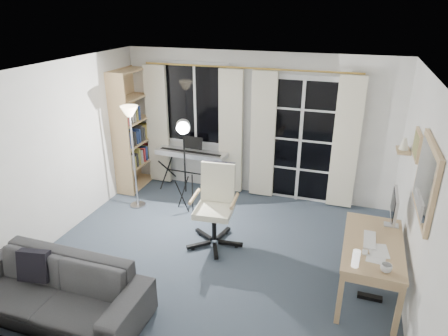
# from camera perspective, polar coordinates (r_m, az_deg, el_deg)

# --- Properties ---
(floor) EXTENTS (4.50, 4.00, 0.02)m
(floor) POSITION_cam_1_polar(r_m,az_deg,el_deg) (5.43, -1.06, -12.28)
(floor) COLOR #394654
(floor) RESTS_ON ground
(window) EXTENTS (1.20, 0.08, 1.40)m
(window) POSITION_cam_1_polar(r_m,az_deg,el_deg) (6.86, -4.04, 9.13)
(window) COLOR white
(window) RESTS_ON floor
(french_door) EXTENTS (1.32, 0.09, 2.11)m
(french_door) POSITION_cam_1_polar(r_m,az_deg,el_deg) (6.55, 10.87, 3.79)
(french_door) COLOR white
(french_door) RESTS_ON floor
(curtains) EXTENTS (3.60, 0.07, 2.13)m
(curtains) POSITION_cam_1_polar(r_m,az_deg,el_deg) (6.60, 3.14, 4.95)
(curtains) COLOR gold
(curtains) RESTS_ON floor
(bookshelf) EXTENTS (0.35, 0.98, 2.09)m
(bookshelf) POSITION_cam_1_polar(r_m,az_deg,el_deg) (7.18, -12.97, 5.00)
(bookshelf) COLOR tan
(bookshelf) RESTS_ON floor
(torchiere_lamp) EXTENTS (0.30, 0.30, 1.67)m
(torchiere_lamp) POSITION_cam_1_polar(r_m,az_deg,el_deg) (6.23, -13.17, 5.70)
(torchiere_lamp) COLOR #B2B2B7
(torchiere_lamp) RESTS_ON floor
(keyboard_piano) EXTENTS (1.26, 0.64, 0.90)m
(keyboard_piano) POSITION_cam_1_polar(r_m,az_deg,el_deg) (6.85, -4.70, 1.95)
(keyboard_piano) COLOR black
(keyboard_piano) RESTS_ON floor
(studio_light) EXTENTS (0.35, 0.36, 1.55)m
(studio_light) POSITION_cam_1_polar(r_m,az_deg,el_deg) (5.92, -5.80, 4.30)
(studio_light) COLOR black
(studio_light) RESTS_ON floor
(office_chair) EXTENTS (0.76, 0.77, 1.12)m
(office_chair) POSITION_cam_1_polar(r_m,az_deg,el_deg) (5.40, -1.11, -4.25)
(office_chair) COLOR black
(office_chair) RESTS_ON floor
(desk) EXTENTS (0.65, 1.26, 0.67)m
(desk) POSITION_cam_1_polar(r_m,az_deg,el_deg) (4.76, 20.46, -10.81)
(desk) COLOR tan
(desk) RESTS_ON floor
(monitor) EXTENTS (0.16, 0.48, 0.42)m
(monitor) POSITION_cam_1_polar(r_m,az_deg,el_deg) (5.01, 23.16, -5.05)
(monitor) COLOR silver
(monitor) RESTS_ON desk
(desk_clutter) EXTENTS (0.40, 0.76, 0.85)m
(desk_clutter) POSITION_cam_1_polar(r_m,az_deg,el_deg) (4.61, 19.65, -12.81)
(desk_clutter) COLOR white
(desk_clutter) RESTS_ON desk
(mug) EXTENTS (0.11, 0.09, 0.11)m
(mug) POSITION_cam_1_polar(r_m,az_deg,el_deg) (4.28, 22.17, -12.98)
(mug) COLOR silver
(mug) RESTS_ON desk
(wall_mirror) EXTENTS (0.04, 0.94, 0.74)m
(wall_mirror) POSITION_cam_1_polar(r_m,az_deg,el_deg) (4.21, 26.89, -1.53)
(wall_mirror) COLOR tan
(wall_mirror) RESTS_ON floor
(framed_print) EXTENTS (0.03, 0.42, 0.32)m
(framed_print) POSITION_cam_1_polar(r_m,az_deg,el_deg) (5.03, 25.86, 3.00)
(framed_print) COLOR tan
(framed_print) RESTS_ON floor
(wall_shelf) EXTENTS (0.16, 0.30, 0.18)m
(wall_shelf) POSITION_cam_1_polar(r_m,az_deg,el_deg) (5.55, 24.31, 2.86)
(wall_shelf) COLOR tan
(wall_shelf) RESTS_ON floor
(sofa) EXTENTS (2.03, 0.60, 0.79)m
(sofa) POSITION_cam_1_polar(r_m,az_deg,el_deg) (4.69, -23.47, -14.70)
(sofa) COLOR #2E2E30
(sofa) RESTS_ON floor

